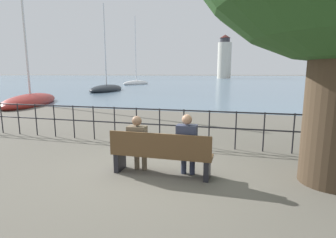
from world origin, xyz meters
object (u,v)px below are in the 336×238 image
object	(u,v)px
harbor_lighthouse	(224,58)
seated_person_left	(138,141)
sailboat_1	(31,101)
sailboat_3	(107,89)
sailboat_2	(136,83)
park_bench	(161,154)
seated_person_right	(187,143)

from	to	relation	value
harbor_lighthouse	seated_person_left	bearing A→B (deg)	-87.74
sailboat_1	sailboat_3	xyz separation A→B (m)	(-1.68, 13.74, 0.00)
seated_person_left	sailboat_3	world-z (taller)	sailboat_3
sailboat_3	harbor_lighthouse	size ratio (longest dim) A/B	0.55
sailboat_1	sailboat_2	bearing A→B (deg)	78.66
park_bench	sailboat_1	bearing A→B (deg)	141.04
seated_person_left	harbor_lighthouse	bearing A→B (deg)	92.26
sailboat_1	sailboat_2	size ratio (longest dim) A/B	0.77
sailboat_3	harbor_lighthouse	bearing A→B (deg)	78.32
seated_person_left	seated_person_right	distance (m)	1.03
park_bench	seated_person_right	xyz separation A→B (m)	(0.52, 0.08, 0.25)
park_bench	sailboat_1	distance (m)	15.42
sailboat_3	seated_person_right	bearing A→B (deg)	-65.00
park_bench	sailboat_2	bearing A→B (deg)	112.45
seated_person_left	seated_person_right	bearing A→B (deg)	-0.19
sailboat_1	harbor_lighthouse	bearing A→B (deg)	65.36
seated_person_right	harbor_lighthouse	size ratio (longest dim) A/B	0.07
park_bench	sailboat_1	xyz separation A→B (m)	(-11.99, 9.70, -0.19)
park_bench	seated_person_right	world-z (taller)	seated_person_right
seated_person_right	sailboat_3	world-z (taller)	sailboat_3
seated_person_left	sailboat_2	size ratio (longest dim) A/B	0.09
harbor_lighthouse	park_bench	bearing A→B (deg)	-87.48
seated_person_left	harbor_lighthouse	world-z (taller)	harbor_lighthouse
seated_person_right	sailboat_2	bearing A→B (deg)	113.08
sailboat_2	harbor_lighthouse	bearing A→B (deg)	95.08
seated_person_left	sailboat_1	bearing A→B (deg)	140.04
sailboat_1	sailboat_3	bearing A→B (deg)	76.13
seated_person_left	seated_person_right	xyz separation A→B (m)	(1.03, -0.00, 0.04)
seated_person_left	sailboat_3	bearing A→B (deg)	119.40
seated_person_left	sailboat_1	world-z (taller)	sailboat_1
seated_person_left	sailboat_2	xyz separation A→B (m)	(-16.92, 42.13, -0.33)
sailboat_2	sailboat_1	bearing A→B (deg)	-65.71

